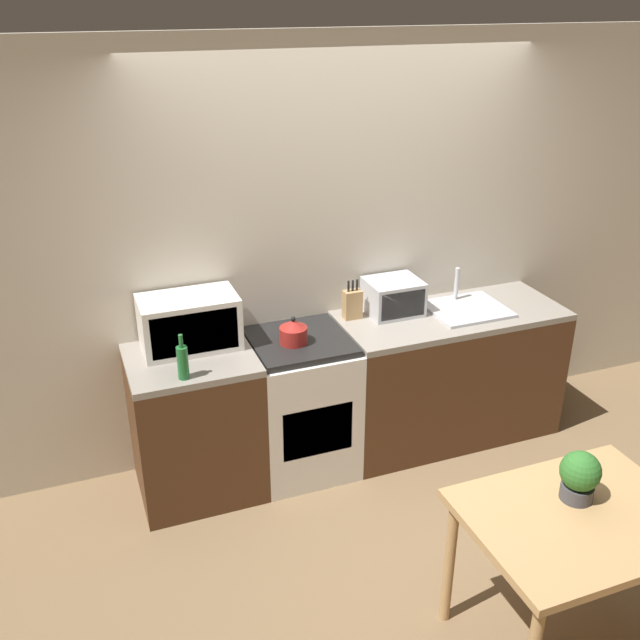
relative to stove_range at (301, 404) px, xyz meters
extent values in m
plane|color=brown|center=(0.38, -0.89, -0.45)|extent=(16.00, 16.00, 0.00)
cube|color=beige|center=(0.38, 0.34, 0.85)|extent=(10.00, 0.06, 2.60)
cube|color=#4C2D19|center=(-0.66, 0.00, -0.02)|extent=(0.72, 0.62, 0.86)
cube|color=gray|center=(-0.66, 0.00, 0.43)|extent=(0.72, 0.62, 0.04)
cube|color=#4C2D19|center=(1.04, 0.00, -0.02)|extent=(1.48, 0.62, 0.86)
cube|color=gray|center=(1.04, 0.00, 0.43)|extent=(1.48, 0.62, 0.04)
cube|color=silver|center=(0.00, 0.00, -0.02)|extent=(0.60, 0.62, 0.86)
cube|color=black|center=(0.00, 0.00, 0.43)|extent=(0.58, 0.57, 0.04)
cube|color=black|center=(0.00, -0.30, -0.02)|extent=(0.43, 0.02, 0.32)
cylinder|color=maroon|center=(-0.05, -0.04, 0.50)|extent=(0.17, 0.17, 0.10)
cone|color=maroon|center=(-0.05, -0.04, 0.58)|extent=(0.16, 0.16, 0.05)
sphere|color=black|center=(-0.05, -0.04, 0.61)|extent=(0.03, 0.03, 0.03)
cube|color=silver|center=(-0.63, 0.13, 0.61)|extent=(0.55, 0.32, 0.31)
cube|color=black|center=(-0.63, -0.03, 0.61)|extent=(0.49, 0.01, 0.25)
cylinder|color=#1E662D|center=(-0.74, -0.23, 0.55)|extent=(0.06, 0.06, 0.19)
cylinder|color=#1E662D|center=(-0.74, -0.23, 0.67)|extent=(0.02, 0.02, 0.07)
cube|color=tan|center=(0.41, 0.16, 0.55)|extent=(0.11, 0.07, 0.19)
cylinder|color=black|center=(0.38, 0.16, 0.67)|extent=(0.01, 0.01, 0.07)
cylinder|color=black|center=(0.41, 0.16, 0.67)|extent=(0.01, 0.01, 0.07)
cylinder|color=black|center=(0.44, 0.16, 0.67)|extent=(0.01, 0.01, 0.07)
cube|color=silver|center=(0.68, 0.15, 0.56)|extent=(0.34, 0.29, 0.22)
cube|color=black|center=(0.68, 0.01, 0.56)|extent=(0.30, 0.01, 0.18)
cube|color=silver|center=(1.15, 0.00, 0.46)|extent=(0.49, 0.43, 0.02)
cylinder|color=silver|center=(1.15, 0.15, 0.58)|extent=(0.03, 0.03, 0.22)
cube|color=tan|center=(0.66, -1.74, 0.28)|extent=(0.97, 0.74, 0.04)
cylinder|color=tan|center=(0.23, -1.43, -0.09)|extent=(0.05, 0.05, 0.71)
cylinder|color=tan|center=(1.08, -1.43, -0.09)|extent=(0.05, 0.05, 0.71)
cylinder|color=#424247|center=(0.71, -1.64, 0.34)|extent=(0.14, 0.14, 0.07)
sphere|color=#2D6B28|center=(0.71, -1.64, 0.45)|extent=(0.18, 0.18, 0.18)
camera|label=1|loc=(-1.24, -3.59, 2.34)|focal=40.00mm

